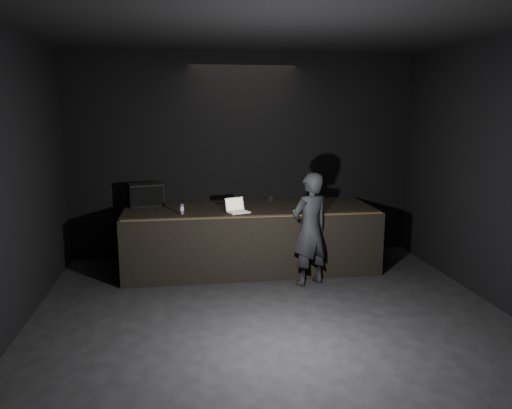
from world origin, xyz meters
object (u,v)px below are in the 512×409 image
object	(u,v)px
beer_can	(182,209)
stage_monitor	(146,195)
person	(310,229)
stage_riser	(250,237)
laptop	(237,208)

from	to	relation	value
beer_can	stage_monitor	bearing A→B (deg)	126.88
stage_monitor	person	xyz separation A→B (m)	(2.43, -1.37, -0.34)
stage_riser	beer_can	xyz separation A→B (m)	(-1.08, -0.36, 0.58)
person	beer_can	bearing A→B (deg)	-40.88
stage_riser	laptop	xyz separation A→B (m)	(-0.24, -0.33, 0.56)
beer_can	person	distance (m)	1.96
laptop	person	bearing A→B (deg)	-53.05
laptop	beer_can	world-z (taller)	laptop
stage_riser	stage_monitor	distance (m)	1.85
stage_monitor	person	distance (m)	2.82
laptop	person	xyz separation A→B (m)	(1.01, -0.62, -0.22)
laptop	beer_can	size ratio (longest dim) A/B	2.49
stage_monitor	beer_can	world-z (taller)	stage_monitor
beer_can	laptop	bearing A→B (deg)	1.87
stage_riser	stage_monitor	size ratio (longest dim) A/B	6.53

